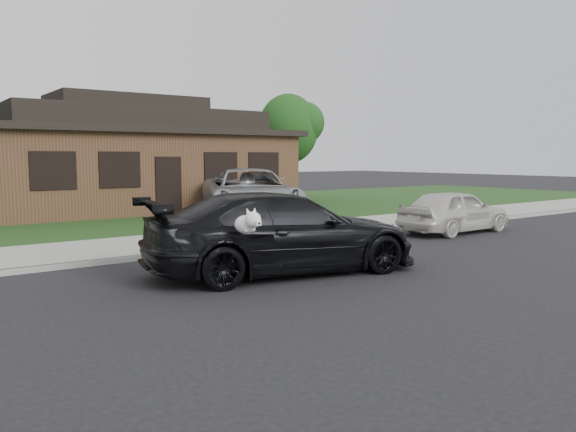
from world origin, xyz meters
TOP-DOWN VIEW (x-y plane):
  - ground at (0.00, 0.00)m, footprint 120.00×120.00m
  - sidewalk at (0.00, 5.00)m, footprint 60.00×3.00m
  - curb at (0.00, 3.50)m, footprint 60.00×0.12m
  - lawn at (0.00, 13.00)m, footprint 60.00×13.00m
  - driveway at (6.00, 10.00)m, footprint 4.50×13.00m
  - sedan at (1.77, 0.60)m, footprint 5.78×3.21m
  - minivan at (5.55, 7.87)m, footprint 5.13×6.89m
  - white_compact at (9.32, 2.32)m, footprint 3.85×1.58m
  - recycling_bin at (2.03, 4.53)m, footprint 0.69×0.69m
  - house at (4.00, 15.00)m, footprint 12.60×8.60m
  - tree_1 at (12.14, 14.40)m, footprint 3.15×3.00m

SIDE VIEW (x-z plane):
  - ground at x=0.00m, z-range 0.00..0.00m
  - sidewalk at x=0.00m, z-range 0.00..0.12m
  - curb at x=0.00m, z-range 0.00..0.12m
  - lawn at x=0.00m, z-range 0.00..0.13m
  - driveway at x=6.00m, z-range 0.00..0.14m
  - recycling_bin at x=2.03m, z-range 0.12..1.01m
  - white_compact at x=9.32m, z-range 0.00..1.31m
  - sedan at x=1.77m, z-range 0.00..1.59m
  - minivan at x=5.55m, z-range 0.14..1.88m
  - house at x=4.00m, z-range -0.19..4.46m
  - tree_1 at x=12.14m, z-range 1.09..6.34m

